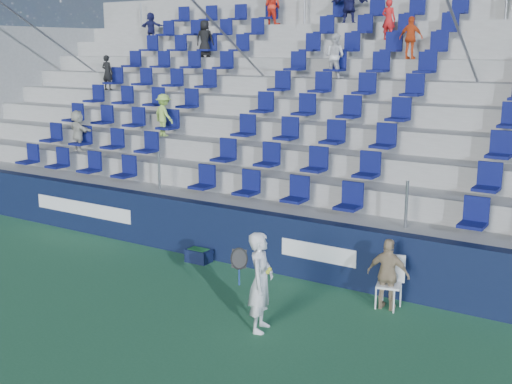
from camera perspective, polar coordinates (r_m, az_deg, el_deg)
ground at (r=11.18m, az=-8.77°, el=-11.10°), size 70.00×70.00×0.00m
sponsor_wall at (r=13.34m, az=0.09°, el=-4.24°), size 24.00×0.32×1.20m
grandstand at (r=17.44m, az=9.10°, el=4.79°), size 24.00×8.17×6.63m
tennis_player at (r=10.36m, az=0.42°, el=-7.98°), size 0.69×0.69×1.65m
line_judge_chair at (r=11.62m, az=11.92°, el=-7.46°), size 0.50×0.51×0.94m
line_judge at (r=11.45m, az=11.68°, el=-7.19°), size 0.77×0.37×1.28m
ball_bin at (r=13.84m, az=-5.12°, el=-5.58°), size 0.52×0.35×0.29m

